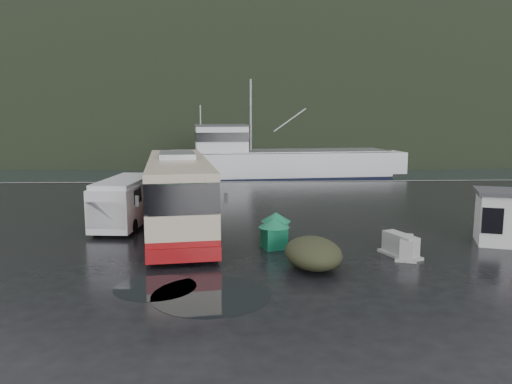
{
  "coord_description": "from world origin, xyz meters",
  "views": [
    {
      "loc": [
        -0.59,
        -21.41,
        5.48
      ],
      "look_at": [
        0.43,
        3.2,
        1.7
      ],
      "focal_mm": 35.0,
      "sensor_mm": 36.0,
      "label": 1
    }
  ],
  "objects_px": {
    "coach_bus": "(179,229)",
    "jersey_barrier_b": "(400,256)",
    "waste_bin_right": "(274,248)",
    "fishing_trawler": "(280,169)",
    "ticket_kiosk": "(510,244)",
    "jersey_barrier_a": "(406,257)",
    "white_van": "(127,226)",
    "waste_bin_left": "(276,241)",
    "dome_tent": "(313,268)"
  },
  "relations": [
    {
      "from": "jersey_barrier_a",
      "to": "fishing_trawler",
      "type": "distance_m",
      "value": 32.52
    },
    {
      "from": "waste_bin_left",
      "to": "jersey_barrier_b",
      "type": "height_order",
      "value": "waste_bin_left"
    },
    {
      "from": "coach_bus",
      "to": "waste_bin_left",
      "type": "height_order",
      "value": "coach_bus"
    },
    {
      "from": "waste_bin_left",
      "to": "ticket_kiosk",
      "type": "relative_size",
      "value": 0.43
    },
    {
      "from": "fishing_trawler",
      "to": "coach_bus",
      "type": "bearing_deg",
      "value": -111.28
    },
    {
      "from": "waste_bin_right",
      "to": "white_van",
      "type": "bearing_deg",
      "value": 147.05
    },
    {
      "from": "coach_bus",
      "to": "white_van",
      "type": "bearing_deg",
      "value": 156.39
    },
    {
      "from": "dome_tent",
      "to": "jersey_barrier_a",
      "type": "relative_size",
      "value": 1.78
    },
    {
      "from": "white_van",
      "to": "ticket_kiosk",
      "type": "distance_m",
      "value": 17.83
    },
    {
      "from": "waste_bin_left",
      "to": "waste_bin_right",
      "type": "height_order",
      "value": "waste_bin_left"
    },
    {
      "from": "ticket_kiosk",
      "to": "fishing_trawler",
      "type": "bearing_deg",
      "value": 122.61
    },
    {
      "from": "coach_bus",
      "to": "ticket_kiosk",
      "type": "height_order",
      "value": "coach_bus"
    },
    {
      "from": "coach_bus",
      "to": "dome_tent",
      "type": "relative_size",
      "value": 4.62
    },
    {
      "from": "coach_bus",
      "to": "jersey_barrier_a",
      "type": "relative_size",
      "value": 8.23
    },
    {
      "from": "jersey_barrier_b",
      "to": "fishing_trawler",
      "type": "xyz_separation_m",
      "value": [
        -1.89,
        32.24,
        0.0
      ]
    },
    {
      "from": "waste_bin_left",
      "to": "dome_tent",
      "type": "height_order",
      "value": "waste_bin_left"
    },
    {
      "from": "coach_bus",
      "to": "jersey_barrier_b",
      "type": "bearing_deg",
      "value": -37.01
    },
    {
      "from": "coach_bus",
      "to": "jersey_barrier_b",
      "type": "xyz_separation_m",
      "value": [
        9.24,
        -5.17,
        0.0
      ]
    },
    {
      "from": "coach_bus",
      "to": "waste_bin_left",
      "type": "relative_size",
      "value": 10.03
    },
    {
      "from": "waste_bin_left",
      "to": "waste_bin_right",
      "type": "relative_size",
      "value": 1.0
    },
    {
      "from": "coach_bus",
      "to": "jersey_barrier_b",
      "type": "height_order",
      "value": "coach_bus"
    },
    {
      "from": "white_van",
      "to": "jersey_barrier_b",
      "type": "relative_size",
      "value": 3.28
    },
    {
      "from": "ticket_kiosk",
      "to": "fishing_trawler",
      "type": "distance_m",
      "value": 31.48
    },
    {
      "from": "waste_bin_right",
      "to": "dome_tent",
      "type": "bearing_deg",
      "value": -66.41
    },
    {
      "from": "fishing_trawler",
      "to": "waste_bin_right",
      "type": "bearing_deg",
      "value": -101.63
    },
    {
      "from": "jersey_barrier_b",
      "to": "fishing_trawler",
      "type": "distance_m",
      "value": 32.29
    },
    {
      "from": "waste_bin_right",
      "to": "coach_bus",
      "type": "bearing_deg",
      "value": 138.79
    },
    {
      "from": "dome_tent",
      "to": "ticket_kiosk",
      "type": "relative_size",
      "value": 0.94
    },
    {
      "from": "dome_tent",
      "to": "white_van",
      "type": "bearing_deg",
      "value": 138.39
    },
    {
      "from": "jersey_barrier_a",
      "to": "jersey_barrier_b",
      "type": "xyz_separation_m",
      "value": [
        -0.17,
        0.22,
        0.0
      ]
    },
    {
      "from": "coach_bus",
      "to": "jersey_barrier_b",
      "type": "relative_size",
      "value": 7.38
    },
    {
      "from": "dome_tent",
      "to": "jersey_barrier_b",
      "type": "distance_m",
      "value": 3.94
    },
    {
      "from": "waste_bin_left",
      "to": "waste_bin_right",
      "type": "distance_m",
      "value": 1.17
    },
    {
      "from": "coach_bus",
      "to": "waste_bin_right",
      "type": "bearing_deg",
      "value": -49.01
    },
    {
      "from": "jersey_barrier_b",
      "to": "waste_bin_left",
      "type": "bearing_deg",
      "value": 151.97
    },
    {
      "from": "jersey_barrier_b",
      "to": "coach_bus",
      "type": "bearing_deg",
      "value": 150.8
    },
    {
      "from": "coach_bus",
      "to": "jersey_barrier_a",
      "type": "bearing_deg",
      "value": -37.58
    },
    {
      "from": "jersey_barrier_a",
      "to": "ticket_kiosk",
      "type": "bearing_deg",
      "value": 19.39
    },
    {
      "from": "waste_bin_left",
      "to": "jersey_barrier_b",
      "type": "distance_m",
      "value": 5.34
    },
    {
      "from": "coach_bus",
      "to": "dome_tent",
      "type": "xyz_separation_m",
      "value": [
        5.57,
        -6.58,
        0.0
      ]
    },
    {
      "from": "waste_bin_left",
      "to": "waste_bin_right",
      "type": "bearing_deg",
      "value": -98.53
    },
    {
      "from": "waste_bin_left",
      "to": "fishing_trawler",
      "type": "relative_size",
      "value": 0.05
    },
    {
      "from": "white_van",
      "to": "waste_bin_right",
      "type": "bearing_deg",
      "value": -27.37
    },
    {
      "from": "dome_tent",
      "to": "fishing_trawler",
      "type": "bearing_deg",
      "value": 86.96
    },
    {
      "from": "ticket_kiosk",
      "to": "jersey_barrier_a",
      "type": "bearing_deg",
      "value": -141.28
    },
    {
      "from": "white_van",
      "to": "waste_bin_right",
      "type": "relative_size",
      "value": 4.47
    },
    {
      "from": "white_van",
      "to": "fishing_trawler",
      "type": "bearing_deg",
      "value": 74.64
    },
    {
      "from": "waste_bin_right",
      "to": "fishing_trawler",
      "type": "height_order",
      "value": "fishing_trawler"
    },
    {
      "from": "jersey_barrier_a",
      "to": "jersey_barrier_b",
      "type": "bearing_deg",
      "value": 127.72
    },
    {
      "from": "white_van",
      "to": "waste_bin_right",
      "type": "height_order",
      "value": "white_van"
    }
  ]
}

